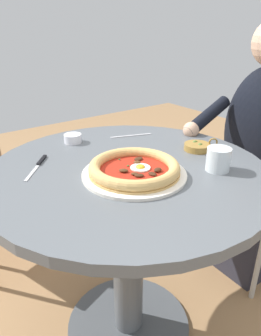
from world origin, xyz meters
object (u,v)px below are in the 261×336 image
object	(u,v)px
pizza_on_plate	(134,169)
olive_pan	(198,147)
fork_utensil	(131,136)
diner_person	(253,171)
ramekin_capers	(73,138)
steak_knife	(39,164)
water_glass	(218,160)
dining_table	(128,214)

from	to	relation	value
pizza_on_plate	olive_pan	size ratio (longest dim) A/B	3.00
fork_utensil	diner_person	world-z (taller)	diner_person
ramekin_capers	olive_pan	xyz separation A→B (m)	(-0.34, 0.35, -0.01)
steak_knife	olive_pan	size ratio (longest dim) A/B	1.43
steak_knife	water_glass	bearing A→B (deg)	139.30
olive_pan	diner_person	bearing A→B (deg)	-179.59
dining_table	diner_person	xyz separation A→B (m)	(-0.72, 0.03, -0.02)
steak_knife	olive_pan	xyz separation A→B (m)	(-0.53, 0.22, 0.01)
fork_utensil	olive_pan	bearing A→B (deg)	110.69
olive_pan	ramekin_capers	bearing A→B (deg)	-45.86
water_glass	ramekin_capers	distance (m)	0.57
water_glass	diner_person	distance (m)	0.58
pizza_on_plate	water_glass	xyz separation A→B (m)	(-0.24, 0.13, 0.01)
fork_utensil	water_glass	bearing A→B (deg)	92.81
olive_pan	fork_utensil	xyz separation A→B (m)	(0.10, -0.28, -0.01)
steak_knife	fork_utensil	size ratio (longest dim) A/B	0.91
pizza_on_plate	olive_pan	xyz separation A→B (m)	(-0.32, -0.03, -0.01)
dining_table	steak_knife	xyz separation A→B (m)	(0.23, -0.19, 0.19)
water_glass	olive_pan	world-z (taller)	water_glass
ramekin_capers	diner_person	distance (m)	0.86
dining_table	diner_person	world-z (taller)	diner_person
steak_knife	ramekin_capers	size ratio (longest dim) A/B	2.25
dining_table	ramekin_capers	world-z (taller)	ramekin_capers
dining_table	olive_pan	size ratio (longest dim) A/B	8.59
diner_person	olive_pan	bearing A→B (deg)	0.41
water_glass	ramekin_capers	world-z (taller)	water_glass
pizza_on_plate	olive_pan	bearing A→B (deg)	-173.95
dining_table	water_glass	world-z (taller)	water_glass
dining_table	steak_knife	bearing A→B (deg)	-40.20
olive_pan	diner_person	size ratio (longest dim) A/B	0.09
steak_knife	fork_utensil	xyz separation A→B (m)	(-0.43, -0.05, -0.00)
dining_table	olive_pan	world-z (taller)	olive_pan
pizza_on_plate	steak_knife	distance (m)	0.33
water_glass	ramekin_capers	bearing A→B (deg)	-63.42
dining_table	ramekin_capers	size ratio (longest dim) A/B	13.55
fork_utensil	diner_person	xyz separation A→B (m)	(-0.52, 0.27, -0.21)
dining_table	ramekin_capers	distance (m)	0.38
water_glass	ramekin_capers	xyz separation A→B (m)	(0.26, -0.51, -0.02)
fork_utensil	dining_table	bearing A→B (deg)	51.57
dining_table	water_glass	distance (m)	0.36
pizza_on_plate	dining_table	bearing A→B (deg)	-108.23
olive_pan	fork_utensil	size ratio (longest dim) A/B	0.64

